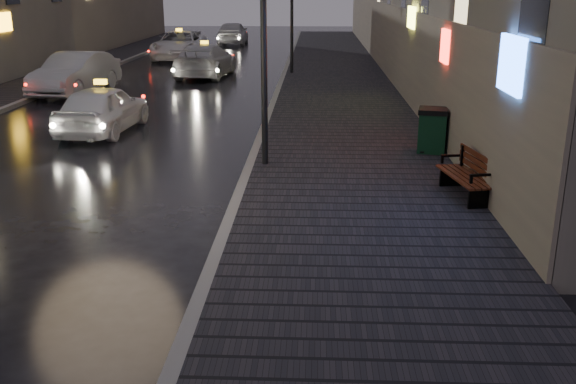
% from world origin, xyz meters
% --- Properties ---
extents(ground, '(120.00, 120.00, 0.00)m').
position_xyz_m(ground, '(0.00, 0.00, 0.00)').
color(ground, black).
rests_on(ground, ground).
extents(sidewalk, '(4.60, 58.00, 0.15)m').
position_xyz_m(sidewalk, '(3.90, 21.00, 0.07)').
color(sidewalk, black).
rests_on(sidewalk, ground).
extents(curb, '(0.20, 58.00, 0.15)m').
position_xyz_m(curb, '(1.50, 21.00, 0.07)').
color(curb, slate).
rests_on(curb, ground).
extents(sidewalk_far, '(2.40, 58.00, 0.15)m').
position_xyz_m(sidewalk_far, '(-8.70, 21.00, 0.07)').
color(sidewalk_far, black).
rests_on(sidewalk_far, ground).
extents(curb_far, '(0.20, 58.00, 0.15)m').
position_xyz_m(curb_far, '(-7.40, 21.00, 0.07)').
color(curb_far, slate).
rests_on(curb_far, ground).
extents(lamp_near, '(0.36, 0.36, 5.28)m').
position_xyz_m(lamp_near, '(1.85, 6.00, 3.49)').
color(lamp_near, black).
rests_on(lamp_near, sidewalk).
extents(bench, '(0.88, 1.74, 0.85)m').
position_xyz_m(bench, '(5.91, 3.80, 0.58)').
color(bench, black).
rests_on(bench, sidewalk).
extents(trash_bin, '(0.82, 0.82, 1.06)m').
position_xyz_m(trash_bin, '(5.80, 7.27, 0.69)').
color(trash_bin, black).
rests_on(trash_bin, sidewalk).
extents(taxi_near, '(1.89, 4.12, 1.37)m').
position_xyz_m(taxi_near, '(-3.04, 9.71, 0.68)').
color(taxi_near, white).
rests_on(taxi_near, ground).
extents(car_left_mid, '(2.27, 4.91, 1.56)m').
position_xyz_m(car_left_mid, '(-6.28, 16.48, 0.78)').
color(car_left_mid, '#9E9DA5').
rests_on(car_left_mid, ground).
extents(taxi_mid, '(2.52, 5.28, 1.48)m').
position_xyz_m(taxi_mid, '(-2.09, 21.47, 0.74)').
color(taxi_mid, silver).
rests_on(taxi_mid, ground).
extents(taxi_far, '(2.70, 5.67, 1.56)m').
position_xyz_m(taxi_far, '(-4.78, 28.87, 0.78)').
color(taxi_far, silver).
rests_on(taxi_far, ground).
extents(car_far, '(1.98, 4.76, 1.61)m').
position_xyz_m(car_far, '(-2.94, 38.31, 0.81)').
color(car_far, '#A6A6AE').
rests_on(car_far, ground).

